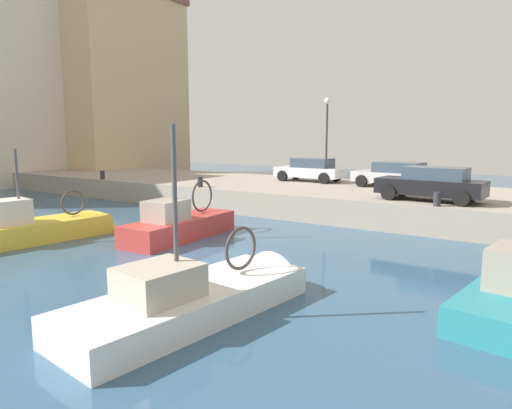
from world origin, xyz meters
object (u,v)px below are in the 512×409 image
object	(u,v)px
fishing_boat_red	(185,233)
parked_car_black	(431,184)
fishing_boat_white	(205,307)
mooring_bollard_mid	(200,182)
fishing_boat_yellow	(45,236)
parked_car_silver	(396,174)
mooring_bollard_south	(437,199)
parked_car_white	(310,170)
quay_streetlamp	(327,126)
mooring_bollard_north	(103,175)

from	to	relation	value
fishing_boat_red	parked_car_black	bearing A→B (deg)	-47.88
fishing_boat_white	parked_car_black	size ratio (longest dim) A/B	1.56
mooring_bollard_mid	fishing_boat_yellow	bearing A→B (deg)	178.30
fishing_boat_yellow	parked_car_silver	world-z (taller)	fishing_boat_yellow
fishing_boat_red	mooring_bollard_south	world-z (taller)	fishing_boat_red
parked_car_white	quay_streetlamp	world-z (taller)	quay_streetlamp
fishing_boat_white	mooring_bollard_north	world-z (taller)	fishing_boat_white
parked_car_silver	mooring_bollard_south	distance (m)	6.51
parked_car_white	mooring_bollard_mid	distance (m)	6.95
parked_car_black	quay_streetlamp	bearing A→B (deg)	57.78
fishing_boat_yellow	parked_car_silver	bearing A→B (deg)	-31.93
mooring_bollard_north	mooring_bollard_mid	bearing A→B (deg)	-90.00
mooring_bollard_mid	fishing_boat_red	bearing A→B (deg)	-144.76
parked_car_white	parked_car_black	size ratio (longest dim) A/B	0.93
parked_car_white	parked_car_black	distance (m)	9.26
fishing_boat_red	fishing_boat_white	distance (m)	7.82
mooring_bollard_mid	mooring_bollard_north	xyz separation A→B (m)	(0.00, 8.00, 0.00)
parked_car_white	parked_car_silver	bearing A→B (deg)	-94.69
fishing_boat_yellow	parked_car_black	distance (m)	15.60
fishing_boat_red	fishing_boat_white	size ratio (longest dim) A/B	0.86
mooring_bollard_south	fishing_boat_white	bearing A→B (deg)	167.02
mooring_bollard_north	quay_streetlamp	bearing A→B (deg)	-65.92
fishing_boat_white	fishing_boat_yellow	bearing A→B (deg)	77.34
fishing_boat_white	fishing_boat_yellow	size ratio (longest dim) A/B	1.09
fishing_boat_red	mooring_bollard_mid	xyz separation A→B (m)	(5.50, 3.88, 1.34)
fishing_boat_white	mooring_bollard_north	xyz separation A→B (m)	(10.97, 17.47, 1.38)
parked_car_silver	quay_streetlamp	distance (m)	4.80
parked_car_white	mooring_bollard_south	size ratio (longest dim) A/B	7.42
fishing_boat_yellow	mooring_bollard_south	world-z (taller)	fishing_boat_yellow
parked_car_black	fishing_boat_red	bearing A→B (deg)	132.12
parked_car_white	mooring_bollard_north	bearing A→B (deg)	117.71
fishing_boat_red	fishing_boat_white	bearing A→B (deg)	-134.42
fishing_boat_white	mooring_bollard_south	distance (m)	11.34
fishing_boat_white	fishing_boat_yellow	world-z (taller)	fishing_boat_white
fishing_boat_white	mooring_bollard_south	world-z (taller)	fishing_boat_white
parked_car_black	mooring_bollard_north	bearing A→B (deg)	93.98
parked_car_black	mooring_bollard_south	world-z (taller)	parked_car_black
parked_car_silver	fishing_boat_white	bearing A→B (deg)	-177.32
parked_car_white	parked_car_black	bearing A→B (deg)	-120.24
fishing_boat_red	quay_streetlamp	distance (m)	11.98
mooring_bollard_south	parked_car_black	bearing A→B (deg)	21.81
parked_car_white	fishing_boat_yellow	bearing A→B (deg)	165.91
fishing_boat_yellow	parked_car_black	bearing A→B (deg)	-49.13
quay_streetlamp	fishing_boat_yellow	bearing A→B (deg)	161.25
fishing_boat_white	mooring_bollard_mid	xyz separation A→B (m)	(10.97, 9.47, 1.38)
fishing_boat_white	mooring_bollard_mid	world-z (taller)	fishing_boat_white
fishing_boat_red	fishing_boat_white	xyz separation A→B (m)	(-5.48, -5.59, -0.04)
mooring_bollard_mid	mooring_bollard_north	size ratio (longest dim) A/B	1.00
fishing_boat_white	parked_car_white	xyz separation A→B (m)	(16.99, 6.01, 1.81)
mooring_bollard_south	fishing_boat_red	bearing A→B (deg)	124.10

